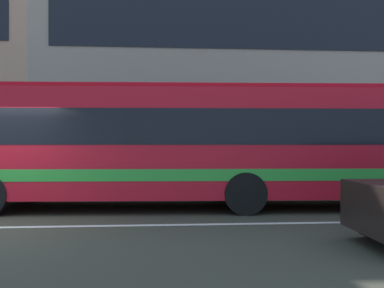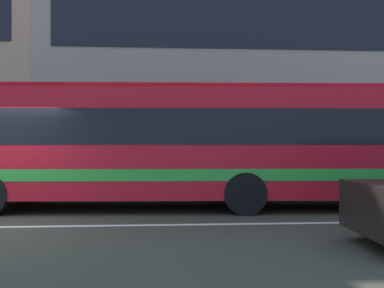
% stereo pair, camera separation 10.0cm
% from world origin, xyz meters
% --- Properties ---
extents(hedge_row_far, '(20.49, 1.10, 0.88)m').
position_xyz_m(hedge_row_far, '(1.72, 5.89, 0.44)').
color(hedge_row_far, '#20541A').
rests_on(hedge_row_far, ground_plane).
extents(apartment_block_right, '(22.66, 8.51, 12.54)m').
position_xyz_m(apartment_block_right, '(9.00, 14.70, 6.27)').
color(apartment_block_right, tan).
rests_on(apartment_block_right, ground_plane).
extents(transit_bus, '(12.45, 3.11, 3.10)m').
position_xyz_m(transit_bus, '(4.78, 2.29, 1.72)').
color(transit_bus, red).
rests_on(transit_bus, ground_plane).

